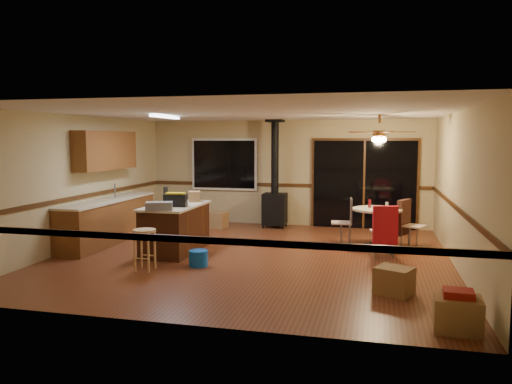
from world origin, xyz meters
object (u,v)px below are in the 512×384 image
(bar_stool, at_px, (145,250))
(box_under_window, at_px, (217,220))
(toolbox_grey, at_px, (159,206))
(chair_left, at_px, (347,216))
(toolbox_black, at_px, (176,200))
(box_corner_a, at_px, (458,314))
(dining_table, at_px, (377,221))
(chair_near, at_px, (385,225))
(blue_bucket, at_px, (198,258))
(wood_stove, at_px, (275,198))
(chair_right, at_px, (405,218))
(box_corner_b, at_px, (394,281))
(kitchen_island, at_px, (175,228))

(bar_stool, relative_size, box_under_window, 1.43)
(toolbox_grey, distance_m, chair_left, 3.79)
(toolbox_black, height_order, box_under_window, toolbox_black)
(box_corner_a, bearing_deg, dining_table, 101.77)
(chair_near, bearing_deg, blue_bucket, -156.23)
(box_under_window, bearing_deg, wood_stove, 16.07)
(toolbox_grey, xyz_separation_m, toolbox_black, (0.09, 0.52, 0.04))
(toolbox_grey, xyz_separation_m, bar_stool, (0.04, -0.67, -0.63))
(dining_table, height_order, chair_near, chair_near)
(dining_table, bearing_deg, toolbox_grey, -151.55)
(toolbox_black, distance_m, box_corner_a, 5.34)
(chair_left, height_order, chair_right, same)
(chair_left, relative_size, box_under_window, 1.09)
(dining_table, xyz_separation_m, box_corner_a, (0.89, -4.25, -0.34))
(chair_left, distance_m, box_under_window, 3.44)
(toolbox_grey, bearing_deg, box_corner_b, -14.66)
(toolbox_grey, bearing_deg, wood_stove, 71.03)
(dining_table, bearing_deg, box_under_window, 160.01)
(dining_table, xyz_separation_m, box_under_window, (-3.77, 1.37, -0.34))
(blue_bucket, distance_m, box_corner_b, 3.26)
(chair_right, distance_m, box_corner_b, 3.22)
(kitchen_island, xyz_separation_m, toolbox_black, (0.10, -0.20, 0.56))
(blue_bucket, bearing_deg, chair_left, 45.17)
(blue_bucket, distance_m, chair_left, 3.32)
(blue_bucket, bearing_deg, chair_near, 23.77)
(toolbox_black, height_order, blue_bucket, toolbox_black)
(kitchen_island, xyz_separation_m, chair_left, (3.12, 1.40, 0.14))
(wood_stove, distance_m, dining_table, 2.99)
(blue_bucket, height_order, chair_left, chair_left)
(toolbox_grey, bearing_deg, bar_stool, -86.40)
(box_corner_a, bearing_deg, box_under_window, 129.61)
(chair_right, height_order, box_corner_a, chair_right)
(kitchen_island, relative_size, box_under_window, 3.54)
(toolbox_black, xyz_separation_m, dining_table, (3.62, 1.49, -0.48))
(toolbox_black, bearing_deg, dining_table, 22.44)
(kitchen_island, xyz_separation_m, chair_near, (3.85, 0.41, 0.14))
(chair_near, height_order, chair_right, same)
(kitchen_island, xyz_separation_m, box_corner_b, (3.96, -1.75, -0.26))
(dining_table, distance_m, chair_right, 0.56)
(chair_near, bearing_deg, toolbox_black, -170.70)
(chair_left, xyz_separation_m, chair_right, (1.13, 0.02, 0.01))
(kitchen_island, distance_m, toolbox_grey, 0.89)
(box_under_window, distance_m, box_corner_b, 5.96)
(blue_bucket, bearing_deg, kitchen_island, 130.65)
(bar_stool, relative_size, chair_near, 0.97)
(toolbox_grey, relative_size, box_under_window, 0.96)
(chair_left, bearing_deg, box_corner_a, -71.25)
(toolbox_black, xyz_separation_m, chair_near, (3.76, 0.61, -0.42))
(toolbox_black, xyz_separation_m, box_corner_b, (3.86, -1.55, -0.82))
(toolbox_grey, bearing_deg, box_under_window, 90.96)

